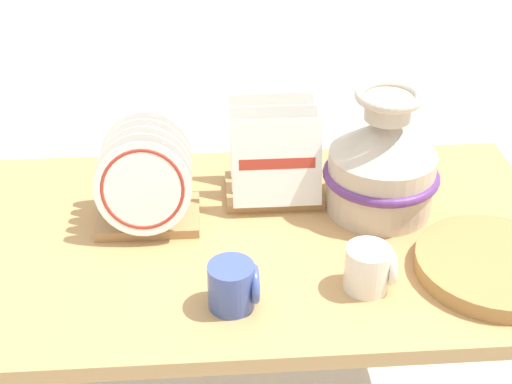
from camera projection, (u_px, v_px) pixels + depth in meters
display_table at (256, 261)px, 1.61m from camera, size 1.35×0.76×0.65m
ceramic_vase at (382, 162)px, 1.60m from camera, size 0.27×0.27×0.30m
dish_rack_round_plates at (146, 188)px, 1.56m from camera, size 0.23×0.20×0.23m
dish_rack_square_plates at (274, 169)px, 1.68m from camera, size 0.23×0.20×0.22m
wicker_charger_stack at (494, 265)px, 1.45m from camera, size 0.32×0.32×0.04m
mug_cobalt_glaze at (234, 286)px, 1.35m from camera, size 0.10×0.09×0.09m
mug_cream_glaze at (370, 268)px, 1.40m from camera, size 0.10×0.09×0.09m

